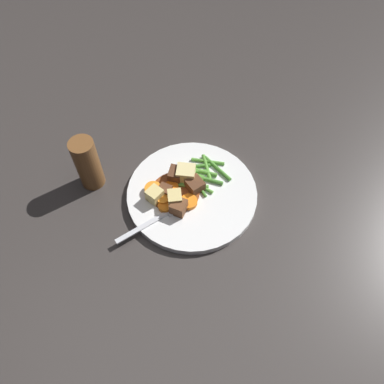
{
  "coord_description": "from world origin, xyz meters",
  "views": [
    {
      "loc": [
        0.16,
        0.42,
        0.69
      ],
      "look_at": [
        0.0,
        0.0,
        0.02
      ],
      "focal_mm": 36.48,
      "sensor_mm": 36.0,
      "label": 1
    }
  ],
  "objects_px": {
    "potato_chunk_0": "(155,195)",
    "meat_chunk_2": "(175,175)",
    "pepper_mill": "(88,164)",
    "carrot_slice_1": "(189,202)",
    "carrot_slice_2": "(153,190)",
    "potato_chunk_1": "(175,199)",
    "dinner_plate": "(192,194)",
    "carrot_slice_4": "(165,206)",
    "meat_chunk_0": "(195,185)",
    "carrot_slice_3": "(171,188)",
    "carrot_slice_0": "(163,199)",
    "fork": "(158,218)",
    "potato_chunk_2": "(184,175)",
    "meat_chunk_1": "(179,207)",
    "meat_chunk_3": "(165,190)"
  },
  "relations": [
    {
      "from": "potato_chunk_0",
      "to": "meat_chunk_2",
      "type": "xyz_separation_m",
      "value": [
        -0.06,
        -0.03,
        0.0
      ]
    },
    {
      "from": "meat_chunk_2",
      "to": "pepper_mill",
      "type": "relative_size",
      "value": 0.27
    },
    {
      "from": "carrot_slice_1",
      "to": "carrot_slice_2",
      "type": "distance_m",
      "value": 0.08
    },
    {
      "from": "potato_chunk_1",
      "to": "pepper_mill",
      "type": "relative_size",
      "value": 0.27
    },
    {
      "from": "dinner_plate",
      "to": "carrot_slice_4",
      "type": "relative_size",
      "value": 9.61
    },
    {
      "from": "dinner_plate",
      "to": "potato_chunk_1",
      "type": "relative_size",
      "value": 8.14
    },
    {
      "from": "pepper_mill",
      "to": "meat_chunk_0",
      "type": "bearing_deg",
      "value": 151.37
    },
    {
      "from": "carrot_slice_3",
      "to": "carrot_slice_0",
      "type": "bearing_deg",
      "value": 39.07
    },
    {
      "from": "dinner_plate",
      "to": "fork",
      "type": "height_order",
      "value": "fork"
    },
    {
      "from": "fork",
      "to": "carrot_slice_4",
      "type": "bearing_deg",
      "value": -139.0
    },
    {
      "from": "meat_chunk_2",
      "to": "potato_chunk_2",
      "type": "bearing_deg",
      "value": 154.06
    },
    {
      "from": "carrot_slice_3",
      "to": "pepper_mill",
      "type": "bearing_deg",
      "value": -31.5
    },
    {
      "from": "carrot_slice_0",
      "to": "meat_chunk_0",
      "type": "relative_size",
      "value": 0.8
    },
    {
      "from": "potato_chunk_2",
      "to": "fork",
      "type": "height_order",
      "value": "potato_chunk_2"
    },
    {
      "from": "carrot_slice_3",
      "to": "carrot_slice_4",
      "type": "height_order",
      "value": "same"
    },
    {
      "from": "carrot_slice_2",
      "to": "meat_chunk_2",
      "type": "height_order",
      "value": "meat_chunk_2"
    },
    {
      "from": "potato_chunk_1",
      "to": "fork",
      "type": "bearing_deg",
      "value": 25.49
    },
    {
      "from": "meat_chunk_0",
      "to": "meat_chunk_1",
      "type": "distance_m",
      "value": 0.06
    },
    {
      "from": "potato_chunk_2",
      "to": "pepper_mill",
      "type": "relative_size",
      "value": 0.31
    },
    {
      "from": "carrot_slice_1",
      "to": "potato_chunk_0",
      "type": "xyz_separation_m",
      "value": [
        0.06,
        -0.03,
        0.01
      ]
    },
    {
      "from": "carrot_slice_2",
      "to": "meat_chunk_0",
      "type": "relative_size",
      "value": 1.05
    },
    {
      "from": "carrot_slice_4",
      "to": "meat_chunk_1",
      "type": "distance_m",
      "value": 0.03
    },
    {
      "from": "meat_chunk_1",
      "to": "meat_chunk_2",
      "type": "height_order",
      "value": "same"
    },
    {
      "from": "carrot_slice_1",
      "to": "carrot_slice_3",
      "type": "xyz_separation_m",
      "value": [
        0.02,
        -0.05,
        0.0
      ]
    },
    {
      "from": "potato_chunk_2",
      "to": "pepper_mill",
      "type": "distance_m",
      "value": 0.2
    },
    {
      "from": "potato_chunk_1",
      "to": "potato_chunk_2",
      "type": "height_order",
      "value": "same"
    },
    {
      "from": "dinner_plate",
      "to": "fork",
      "type": "relative_size",
      "value": 1.56
    },
    {
      "from": "dinner_plate",
      "to": "potato_chunk_1",
      "type": "xyz_separation_m",
      "value": [
        0.04,
        0.01,
        0.02
      ]
    },
    {
      "from": "potato_chunk_0",
      "to": "meat_chunk_0",
      "type": "relative_size",
      "value": 0.87
    },
    {
      "from": "carrot_slice_0",
      "to": "meat_chunk_1",
      "type": "bearing_deg",
      "value": 122.91
    },
    {
      "from": "carrot_slice_2",
      "to": "dinner_plate",
      "type": "bearing_deg",
      "value": 158.09
    },
    {
      "from": "meat_chunk_2",
      "to": "fork",
      "type": "height_order",
      "value": "meat_chunk_2"
    },
    {
      "from": "carrot_slice_1",
      "to": "pepper_mill",
      "type": "bearing_deg",
      "value": -38.59
    },
    {
      "from": "dinner_plate",
      "to": "potato_chunk_1",
      "type": "height_order",
      "value": "potato_chunk_1"
    },
    {
      "from": "carrot_slice_0",
      "to": "meat_chunk_3",
      "type": "height_order",
      "value": "meat_chunk_3"
    },
    {
      "from": "potato_chunk_1",
      "to": "meat_chunk_1",
      "type": "xyz_separation_m",
      "value": [
        -0.0,
        0.02,
        -0.0
      ]
    },
    {
      "from": "carrot_slice_4",
      "to": "pepper_mill",
      "type": "xyz_separation_m",
      "value": [
        0.12,
        -0.13,
        0.04
      ]
    },
    {
      "from": "carrot_slice_1",
      "to": "potato_chunk_2",
      "type": "height_order",
      "value": "potato_chunk_2"
    },
    {
      "from": "carrot_slice_3",
      "to": "dinner_plate",
      "type": "bearing_deg",
      "value": 150.27
    },
    {
      "from": "carrot_slice_2",
      "to": "meat_chunk_1",
      "type": "height_order",
      "value": "meat_chunk_1"
    },
    {
      "from": "dinner_plate",
      "to": "carrot_slice_0",
      "type": "bearing_deg",
      "value": -1.27
    },
    {
      "from": "potato_chunk_1",
      "to": "meat_chunk_3",
      "type": "height_order",
      "value": "potato_chunk_1"
    },
    {
      "from": "pepper_mill",
      "to": "potato_chunk_0",
      "type": "bearing_deg",
      "value": 137.19
    },
    {
      "from": "carrot_slice_2",
      "to": "potato_chunk_2",
      "type": "bearing_deg",
      "value": -174.93
    },
    {
      "from": "meat_chunk_2",
      "to": "meat_chunk_3",
      "type": "relative_size",
      "value": 1.32
    },
    {
      "from": "meat_chunk_2",
      "to": "fork",
      "type": "bearing_deg",
      "value": 50.21
    },
    {
      "from": "potato_chunk_0",
      "to": "fork",
      "type": "xyz_separation_m",
      "value": [
        0.01,
        0.05,
        -0.01
      ]
    },
    {
      "from": "carrot_slice_0",
      "to": "pepper_mill",
      "type": "height_order",
      "value": "pepper_mill"
    },
    {
      "from": "meat_chunk_2",
      "to": "fork",
      "type": "xyz_separation_m",
      "value": [
        0.07,
        0.08,
        -0.01
      ]
    },
    {
      "from": "carrot_slice_1",
      "to": "meat_chunk_3",
      "type": "height_order",
      "value": "meat_chunk_3"
    }
  ]
}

